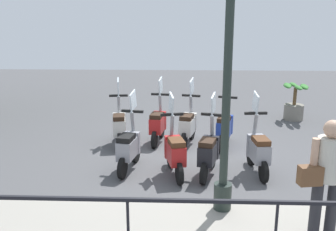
{
  "coord_description": "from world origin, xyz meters",
  "views": [
    {
      "loc": [
        -7.5,
        0.2,
        2.91
      ],
      "look_at": [
        0.2,
        0.5,
        0.9
      ],
      "focal_mm": 40.0,
      "sensor_mm": 36.0,
      "label": 1
    }
  ],
  "objects_px": {
    "potted_palm": "(294,105)",
    "scooter_near_1": "(209,151)",
    "scooter_far_1": "(188,125)",
    "scooter_near_2": "(175,151)",
    "scooter_far_2": "(158,123)",
    "scooter_near_0": "(258,150)",
    "scooter_far_3": "(119,125)",
    "lamp_post_near": "(227,87)",
    "scooter_far_0": "(225,127)",
    "pedestrian_with_bag": "(327,172)",
    "scooter_near_3": "(129,147)"
  },
  "relations": [
    {
      "from": "pedestrian_with_bag",
      "to": "scooter_near_1",
      "type": "bearing_deg",
      "value": 19.08
    },
    {
      "from": "scooter_far_1",
      "to": "potted_palm",
      "type": "bearing_deg",
      "value": -38.91
    },
    {
      "from": "potted_palm",
      "to": "scooter_far_0",
      "type": "height_order",
      "value": "scooter_far_0"
    },
    {
      "from": "potted_palm",
      "to": "scooter_far_3",
      "type": "distance_m",
      "value": 5.35
    },
    {
      "from": "scooter_far_0",
      "to": "scooter_far_2",
      "type": "distance_m",
      "value": 1.58
    },
    {
      "from": "pedestrian_with_bag",
      "to": "scooter_far_0",
      "type": "distance_m",
      "value": 4.07
    },
    {
      "from": "scooter_far_2",
      "to": "scooter_near_1",
      "type": "bearing_deg",
      "value": -142.08
    },
    {
      "from": "scooter_far_1",
      "to": "scooter_far_2",
      "type": "relative_size",
      "value": 1.0
    },
    {
      "from": "scooter_near_0",
      "to": "scooter_far_3",
      "type": "xyz_separation_m",
      "value": [
        1.58,
        2.92,
        0.0
      ]
    },
    {
      "from": "scooter_near_1",
      "to": "scooter_far_0",
      "type": "bearing_deg",
      "value": -1.04
    },
    {
      "from": "scooter_near_2",
      "to": "scooter_near_3",
      "type": "relative_size",
      "value": 1.0
    },
    {
      "from": "scooter_near_2",
      "to": "scooter_far_2",
      "type": "distance_m",
      "value": 1.97
    },
    {
      "from": "lamp_post_near",
      "to": "potted_palm",
      "type": "height_order",
      "value": "lamp_post_near"
    },
    {
      "from": "scooter_near_1",
      "to": "scooter_far_0",
      "type": "height_order",
      "value": "same"
    },
    {
      "from": "pedestrian_with_bag",
      "to": "scooter_near_2",
      "type": "distance_m",
      "value": 3.05
    },
    {
      "from": "scooter_far_0",
      "to": "scooter_far_3",
      "type": "relative_size",
      "value": 1.0
    },
    {
      "from": "scooter_near_0",
      "to": "scooter_far_2",
      "type": "relative_size",
      "value": 1.0
    },
    {
      "from": "lamp_post_near",
      "to": "scooter_near_1",
      "type": "height_order",
      "value": "lamp_post_near"
    },
    {
      "from": "lamp_post_near",
      "to": "scooter_far_3",
      "type": "xyz_separation_m",
      "value": [
        3.27,
        2.08,
        -1.51
      ]
    },
    {
      "from": "scooter_far_2",
      "to": "lamp_post_near",
      "type": "bearing_deg",
      "value": -152.72
    },
    {
      "from": "scooter_near_0",
      "to": "scooter_far_2",
      "type": "height_order",
      "value": "same"
    },
    {
      "from": "potted_palm",
      "to": "scooter_far_1",
      "type": "distance_m",
      "value": 3.95
    },
    {
      "from": "scooter_near_2",
      "to": "scooter_far_1",
      "type": "bearing_deg",
      "value": -22.03
    },
    {
      "from": "pedestrian_with_bag",
      "to": "scooter_near_3",
      "type": "xyz_separation_m",
      "value": [
        2.51,
        2.81,
        -0.6
      ]
    },
    {
      "from": "scooter_near_1",
      "to": "scooter_near_2",
      "type": "bearing_deg",
      "value": 106.68
    },
    {
      "from": "scooter_near_0",
      "to": "scooter_far_3",
      "type": "distance_m",
      "value": 3.32
    },
    {
      "from": "scooter_near_1",
      "to": "scooter_near_3",
      "type": "bearing_deg",
      "value": 97.72
    },
    {
      "from": "scooter_far_2",
      "to": "scooter_far_1",
      "type": "bearing_deg",
      "value": -90.8
    },
    {
      "from": "potted_palm",
      "to": "scooter_near_0",
      "type": "height_order",
      "value": "scooter_near_0"
    },
    {
      "from": "pedestrian_with_bag",
      "to": "scooter_near_2",
      "type": "xyz_separation_m",
      "value": [
        2.29,
        1.91,
        -0.6
      ]
    },
    {
      "from": "scooter_far_1",
      "to": "scooter_far_3",
      "type": "bearing_deg",
      "value": 106.39
    },
    {
      "from": "lamp_post_near",
      "to": "scooter_far_3",
      "type": "height_order",
      "value": "lamp_post_near"
    },
    {
      "from": "scooter_near_2",
      "to": "scooter_near_3",
      "type": "bearing_deg",
      "value": 62.99
    },
    {
      "from": "pedestrian_with_bag",
      "to": "scooter_near_0",
      "type": "bearing_deg",
      "value": -2.17
    },
    {
      "from": "scooter_near_1",
      "to": "scooter_near_2",
      "type": "relative_size",
      "value": 1.0
    },
    {
      "from": "potted_palm",
      "to": "scooter_far_0",
      "type": "relative_size",
      "value": 0.69
    },
    {
      "from": "potted_palm",
      "to": "scooter_near_1",
      "type": "xyz_separation_m",
      "value": [
        -4.17,
        2.78,
        0.04
      ]
    },
    {
      "from": "scooter_near_0",
      "to": "scooter_near_1",
      "type": "xyz_separation_m",
      "value": [
        -0.14,
        0.95,
        0.0
      ]
    },
    {
      "from": "scooter_near_1",
      "to": "scooter_far_2",
      "type": "xyz_separation_m",
      "value": [
        1.9,
        1.08,
        0.0
      ]
    },
    {
      "from": "scooter_far_2",
      "to": "scooter_far_3",
      "type": "height_order",
      "value": "same"
    },
    {
      "from": "lamp_post_near",
      "to": "scooter_near_3",
      "type": "distance_m",
      "value": 2.84
    },
    {
      "from": "lamp_post_near",
      "to": "scooter_near_0",
      "type": "height_order",
      "value": "lamp_post_near"
    },
    {
      "from": "lamp_post_near",
      "to": "scooter_far_1",
      "type": "height_order",
      "value": "lamp_post_near"
    },
    {
      "from": "lamp_post_near",
      "to": "scooter_near_0",
      "type": "distance_m",
      "value": 2.42
    },
    {
      "from": "scooter_near_2",
      "to": "scooter_far_0",
      "type": "xyz_separation_m",
      "value": [
        1.65,
        -1.11,
        0.0
      ]
    },
    {
      "from": "potted_palm",
      "to": "scooter_far_0",
      "type": "distance_m",
      "value": 3.43
    },
    {
      "from": "scooter_far_1",
      "to": "lamp_post_near",
      "type": "bearing_deg",
      "value": -158.16
    },
    {
      "from": "scooter_far_1",
      "to": "scooter_far_3",
      "type": "height_order",
      "value": "same"
    },
    {
      "from": "lamp_post_near",
      "to": "scooter_far_3",
      "type": "distance_m",
      "value": 4.16
    },
    {
      "from": "scooter_near_2",
      "to": "scooter_far_2",
      "type": "height_order",
      "value": "same"
    }
  ]
}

